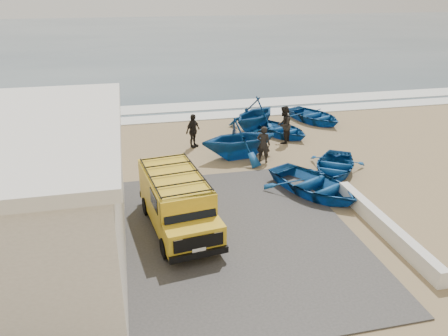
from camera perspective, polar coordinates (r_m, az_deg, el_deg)
ground at (r=16.48m, az=-0.54°, el=-5.18°), size 160.00×160.00×0.00m
slab at (r=14.50m, az=-6.68°, el=-9.55°), size 12.00×10.00×0.05m
ocean at (r=70.69m, az=-10.61°, el=16.40°), size 180.00×88.00×0.01m
surf_line at (r=27.49m, az=-5.88°, el=6.55°), size 180.00×1.60×0.06m
surf_wash at (r=29.88m, az=-6.49°, el=7.85°), size 180.00×2.20×0.04m
parapet at (r=15.71m, az=20.21°, el=-7.14°), size 0.35×6.00×0.55m
van at (r=14.79m, az=-6.15°, el=-4.20°), size 2.40×4.80×1.97m
boat_near_left at (r=17.70m, az=11.61°, el=-2.07°), size 4.37×4.93×0.85m
boat_near_right at (r=19.85m, az=14.22°, el=0.31°), size 3.97×4.26×0.72m
boat_mid_left at (r=20.80m, az=2.00°, el=3.91°), size 4.14×3.71×1.96m
boat_mid_right at (r=24.27m, az=7.52°, el=5.02°), size 3.74×4.17×0.71m
boat_far_left at (r=24.97m, az=4.06°, el=7.08°), size 4.71×4.68×1.88m
boat_far_right at (r=27.02m, az=11.68°, el=6.70°), size 3.95×4.56×0.79m
fisherman_front at (r=20.36m, az=5.17°, el=3.10°), size 0.76×0.69×1.75m
fisherman_middle at (r=22.97m, az=7.81°, el=5.61°), size 1.18×1.22×1.98m
fisherman_back at (r=22.25m, az=-4.08°, el=4.87°), size 1.04×1.01×1.74m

